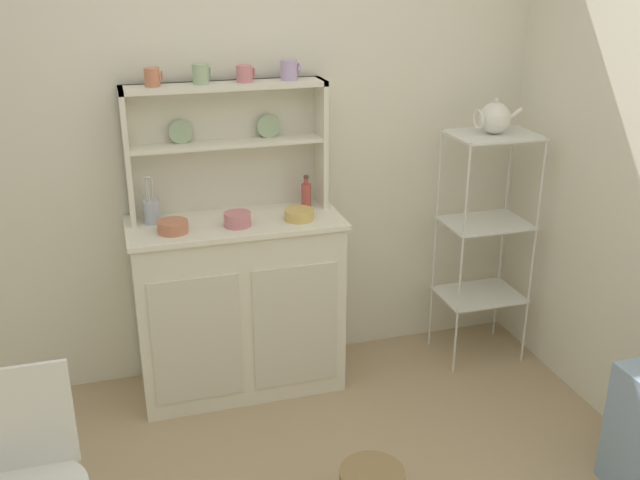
{
  "coord_description": "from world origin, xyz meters",
  "views": [
    {
      "loc": [
        -0.56,
        -1.87,
        2.09
      ],
      "look_at": [
        0.33,
        1.12,
        0.86
      ],
      "focal_mm": 40.81,
      "sensor_mm": 36.0,
      "label": 1
    }
  ],
  "objects": [
    {
      "name": "cup_sage_1",
      "position": [
        -0.13,
        1.49,
        1.58
      ],
      "size": [
        0.09,
        0.07,
        0.09
      ],
      "color": "#9EB78E",
      "rests_on": "hutch_shelf_unit"
    },
    {
      "name": "bowl_floral_medium",
      "position": [
        -0.02,
        1.29,
        0.94
      ],
      "size": [
        0.13,
        0.13,
        0.06
      ],
      "primitive_type": "cylinder",
      "color": "#D17A84",
      "rests_on": "hutch_cabinet"
    },
    {
      "name": "hutch_shelf_unit",
      "position": [
        -0.02,
        1.53,
        1.28
      ],
      "size": [
        0.95,
        0.18,
        0.63
      ],
      "color": "silver",
      "rests_on": "hutch_cabinet"
    },
    {
      "name": "hutch_cabinet",
      "position": [
        -0.02,
        1.37,
        0.46
      ],
      "size": [
        1.02,
        0.45,
        0.91
      ],
      "color": "silver",
      "rests_on": "ground"
    },
    {
      "name": "jam_bottle",
      "position": [
        0.36,
        1.45,
        0.97
      ],
      "size": [
        0.05,
        0.05,
        0.17
      ],
      "color": "#B74C47",
      "rests_on": "hutch_cabinet"
    },
    {
      "name": "cup_lilac_3",
      "position": [
        0.29,
        1.49,
        1.58
      ],
      "size": [
        0.09,
        0.08,
        0.09
      ],
      "color": "#B79ECC",
      "rests_on": "hutch_shelf_unit"
    },
    {
      "name": "bowl_cream_small",
      "position": [
        0.28,
        1.29,
        0.93
      ],
      "size": [
        0.14,
        0.14,
        0.05
      ],
      "primitive_type": "cylinder",
      "color": "#DBB760",
      "rests_on": "hutch_cabinet"
    },
    {
      "name": "bakers_rack",
      "position": [
        1.29,
        1.31,
        0.79
      ],
      "size": [
        0.43,
        0.33,
        1.25
      ],
      "color": "silver",
      "rests_on": "ground"
    },
    {
      "name": "utensil_jar",
      "position": [
        -0.4,
        1.45,
        0.96
      ],
      "size": [
        0.08,
        0.08,
        0.24
      ],
      "color": "#B2B7C6",
      "rests_on": "hutch_cabinet"
    },
    {
      "name": "wall_back",
      "position": [
        0.0,
        1.62,
        1.25
      ],
      "size": [
        3.84,
        0.05,
        2.5
      ],
      "primitive_type": "cube",
      "color": "silver",
      "rests_on": "ground"
    },
    {
      "name": "cup_terracotta_0",
      "position": [
        -0.34,
        1.49,
        1.58
      ],
      "size": [
        0.08,
        0.07,
        0.08
      ],
      "color": "#C67556",
      "rests_on": "hutch_shelf_unit"
    },
    {
      "name": "wire_chair",
      "position": [
        -0.92,
        0.28,
        0.52
      ],
      "size": [
        0.36,
        0.36,
        0.85
      ],
      "rotation": [
        0.0,
        0.0,
        0.13
      ],
      "color": "white",
      "rests_on": "ground"
    },
    {
      "name": "bowl_mixing_large",
      "position": [
        -0.32,
        1.29,
        0.93
      ],
      "size": [
        0.14,
        0.14,
        0.05
      ],
      "primitive_type": "cylinder",
      "color": "#C67556",
      "rests_on": "hutch_cabinet"
    },
    {
      "name": "porcelain_teapot",
      "position": [
        1.29,
        1.31,
        1.33
      ],
      "size": [
        0.25,
        0.16,
        0.18
      ],
      "color": "white",
      "rests_on": "bakers_rack"
    },
    {
      "name": "cup_rose_2",
      "position": [
        0.07,
        1.49,
        1.57
      ],
      "size": [
        0.09,
        0.07,
        0.08
      ],
      "color": "#D17A84",
      "rests_on": "hutch_shelf_unit"
    }
  ]
}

